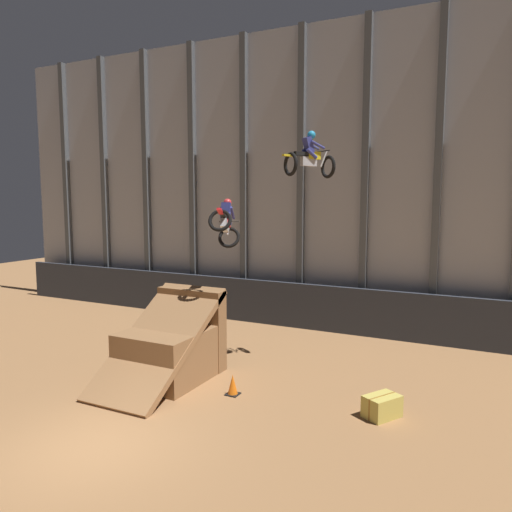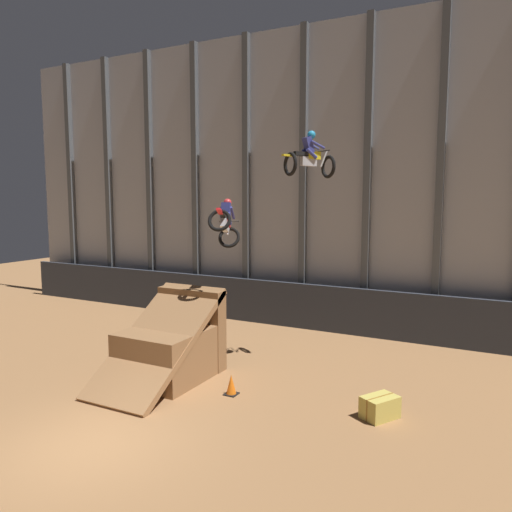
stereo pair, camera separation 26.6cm
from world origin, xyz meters
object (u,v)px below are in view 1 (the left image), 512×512
at_px(rider_bike_left_air, 225,222).
at_px(hay_bale_trackside, 382,406).
at_px(dirt_ramp, 173,346).
at_px(traffic_cone_arena_edge, 233,385).
at_px(rider_bike_right_air, 310,158).

bearing_deg(rider_bike_left_air, hay_bale_trackside, -32.31).
relative_size(rider_bike_left_air, hay_bale_trackside, 1.68).
bearing_deg(dirt_ramp, rider_bike_left_air, 53.54).
relative_size(rider_bike_left_air, traffic_cone_arena_edge, 3.13).
xyz_separation_m(dirt_ramp, traffic_cone_arena_edge, (2.36, -0.46, -0.67)).
height_order(rider_bike_right_air, traffic_cone_arena_edge, rider_bike_right_air).
relative_size(dirt_ramp, hay_bale_trackside, 3.85).
bearing_deg(rider_bike_left_air, dirt_ramp, -143.72).
bearing_deg(dirt_ramp, traffic_cone_arena_edge, -10.90).
xyz_separation_m(traffic_cone_arena_edge, hay_bale_trackside, (4.09, 0.44, -0.00)).
xyz_separation_m(dirt_ramp, hay_bale_trackside, (6.45, -0.01, -0.67)).
relative_size(rider_bike_right_air, hay_bale_trackside, 1.54).
distance_m(rider_bike_right_air, traffic_cone_arena_edge, 7.25).
distance_m(rider_bike_left_air, hay_bale_trackside, 7.15).
bearing_deg(hay_bale_trackside, dirt_ramp, 179.88).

